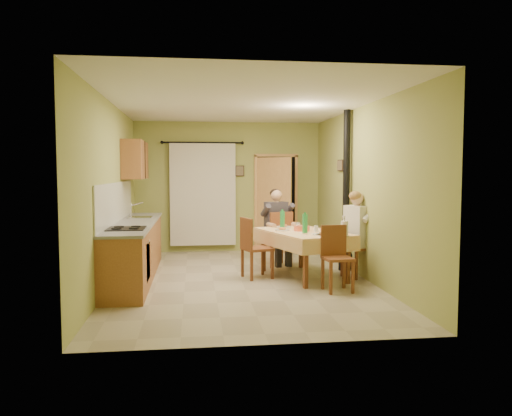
{
  "coord_description": "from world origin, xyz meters",
  "views": [
    {
      "loc": [
        -0.74,
        -7.83,
        1.73
      ],
      "look_at": [
        0.25,
        0.1,
        1.15
      ],
      "focal_mm": 35.0,
      "sensor_mm": 36.0,
      "label": 1
    }
  ],
  "objects": [
    {
      "name": "kitchen_run",
      "position": [
        -1.71,
        0.4,
        0.48
      ],
      "size": [
        0.64,
        3.64,
        1.56
      ],
      "color": "brown",
      "rests_on": "ground"
    },
    {
      "name": "man_far",
      "position": [
        0.77,
        1.15,
        0.88
      ],
      "size": [
        0.64,
        0.56,
        1.39
      ],
      "rotation": [
        0.0,
        0.0,
        0.27
      ],
      "color": "#38333D",
      "rests_on": "chair_far"
    },
    {
      "name": "picture_back",
      "position": [
        0.25,
        2.97,
        1.75
      ],
      "size": [
        0.19,
        0.03,
        0.23
      ],
      "primitive_type": "cube",
      "color": "black",
      "rests_on": "room_shell"
    },
    {
      "name": "doorway",
      "position": [
        1.01,
        2.85,
        1.05
      ],
      "size": [
        0.96,
        0.55,
        2.15
      ],
      "color": "black",
      "rests_on": "ground"
    },
    {
      "name": "tableware",
      "position": [
        1.08,
        0.03,
        0.83
      ],
      "size": [
        0.99,
        1.47,
        0.33
      ],
      "color": "white",
      "rests_on": "dining_table"
    },
    {
      "name": "upper_cabinets",
      "position": [
        -1.82,
        1.7,
        1.95
      ],
      "size": [
        0.35,
        1.4,
        0.7
      ],
      "primitive_type": "cube",
      "color": "brown",
      "rests_on": "room_shell"
    },
    {
      "name": "room_shell",
      "position": [
        0.0,
        0.0,
        1.82
      ],
      "size": [
        4.04,
        6.04,
        2.82
      ],
      "color": "#9FA555",
      "rests_on": "ground"
    },
    {
      "name": "stove_flue",
      "position": [
        1.9,
        0.6,
        1.02
      ],
      "size": [
        0.24,
        0.24,
        2.8
      ],
      "color": "black",
      "rests_on": "ground"
    },
    {
      "name": "chair_near",
      "position": [
        1.31,
        -0.89,
        0.29
      ],
      "size": [
        0.43,
        0.43,
        0.95
      ],
      "rotation": [
        0.0,
        0.0,
        3.23
      ],
      "color": "brown",
      "rests_on": "ground"
    },
    {
      "name": "chair_left",
      "position": [
        0.26,
        0.15,
        0.29
      ],
      "size": [
        0.54,
        0.54,
        0.99
      ],
      "rotation": [
        0.0,
        0.0,
        -1.26
      ],
      "color": "brown",
      "rests_on": "ground"
    },
    {
      "name": "man_right",
      "position": [
        1.92,
        0.02,
        0.88
      ],
      "size": [
        0.6,
        0.65,
        1.39
      ],
      "rotation": [
        0.0,
        0.0,
        1.98
      ],
      "color": "beige",
      "rests_on": "chair_right"
    },
    {
      "name": "chair_right",
      "position": [
        1.93,
        0.02,
        0.29
      ],
      "size": [
        0.53,
        0.53,
        0.96
      ],
      "rotation": [
        0.0,
        0.0,
        1.98
      ],
      "color": "brown",
      "rests_on": "ground"
    },
    {
      "name": "chair_far",
      "position": [
        0.77,
        1.13,
        0.29
      ],
      "size": [
        0.55,
        0.55,
        1.01
      ],
      "rotation": [
        0.0,
        0.0,
        0.27
      ],
      "color": "brown",
      "rests_on": "ground"
    },
    {
      "name": "picture_right",
      "position": [
        1.97,
        1.2,
        1.85
      ],
      "size": [
        0.03,
        0.31,
        0.21
      ],
      "primitive_type": "cube",
      "color": "brown",
      "rests_on": "room_shell"
    },
    {
      "name": "floor",
      "position": [
        0.0,
        0.0,
        0.0
      ],
      "size": [
        4.0,
        6.0,
        0.01
      ],
      "primitive_type": "cube",
      "color": "tan",
      "rests_on": "ground"
    },
    {
      "name": "curtain",
      "position": [
        -0.55,
        2.9,
        1.26
      ],
      "size": [
        1.7,
        0.07,
        2.22
      ],
      "color": "black",
      "rests_on": "ground"
    },
    {
      "name": "dining_table",
      "position": [
        1.04,
        0.13,
        0.38
      ],
      "size": [
        1.5,
        1.94,
        0.76
      ],
      "rotation": [
        0.0,
        0.0,
        0.31
      ],
      "color": "#E9B87A",
      "rests_on": "ground"
    }
  ]
}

